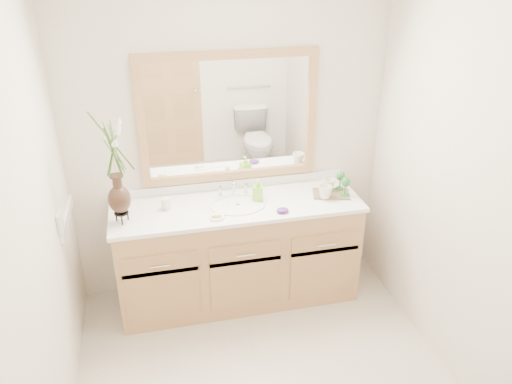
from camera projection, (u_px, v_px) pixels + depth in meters
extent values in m
cube|color=silver|center=(229.00, 143.00, 3.75)|extent=(2.40, 0.02, 2.40)
cube|color=silver|center=(30.00, 259.00, 2.37)|extent=(0.02, 2.60, 2.40)
cube|color=silver|center=(476.00, 206.00, 2.85)|extent=(0.02, 2.60, 2.40)
cube|color=tan|center=(238.00, 253.00, 3.85)|extent=(1.80, 0.55, 0.80)
cube|color=white|center=(237.00, 206.00, 3.67)|extent=(1.84, 0.57, 0.03)
ellipsoid|color=white|center=(238.00, 212.00, 3.67)|extent=(0.38, 0.30, 0.12)
cylinder|color=silver|center=(233.00, 188.00, 3.78)|extent=(0.02, 0.02, 0.11)
cylinder|color=silver|center=(220.00, 191.00, 3.76)|extent=(0.02, 0.02, 0.08)
cylinder|color=silver|center=(246.00, 189.00, 3.80)|extent=(0.02, 0.02, 0.08)
cube|color=white|center=(229.00, 118.00, 3.64)|extent=(1.20, 0.01, 0.85)
cube|color=tan|center=(228.00, 55.00, 3.43)|extent=(1.32, 0.04, 0.06)
cube|color=tan|center=(231.00, 175.00, 3.84)|extent=(1.32, 0.04, 0.06)
cube|color=tan|center=(141.00, 125.00, 3.51)|extent=(0.06, 0.04, 0.85)
cube|color=tan|center=(311.00, 112.00, 3.76)|extent=(0.06, 0.04, 0.85)
cube|color=white|center=(60.00, 221.00, 3.14)|extent=(0.02, 0.12, 0.12)
cylinder|color=black|center=(121.00, 213.00, 3.40)|extent=(0.10, 0.10, 0.01)
ellipsoid|color=#301F15|center=(120.00, 199.00, 3.35)|extent=(0.15, 0.15, 0.20)
cylinder|color=#301F15|center=(117.00, 183.00, 3.30)|extent=(0.06, 0.06, 0.09)
cylinder|color=#4C7A33|center=(113.00, 150.00, 3.19)|extent=(0.05, 0.05, 0.36)
cylinder|color=white|center=(166.00, 204.00, 3.58)|extent=(0.07, 0.07, 0.09)
cylinder|color=white|center=(217.00, 217.00, 3.47)|extent=(0.11, 0.11, 0.01)
cube|color=beige|center=(217.00, 215.00, 3.46)|extent=(0.07, 0.05, 0.02)
imported|color=#83DC33|center=(258.00, 190.00, 3.70)|extent=(0.09, 0.09, 0.15)
ellipsoid|color=#502571|center=(283.00, 210.00, 3.54)|extent=(0.11, 0.09, 0.03)
cube|color=brown|center=(331.00, 194.00, 3.80)|extent=(0.31, 0.25, 0.01)
imported|color=white|center=(325.00, 191.00, 3.71)|extent=(0.12, 0.12, 0.10)
imported|color=white|center=(329.00, 184.00, 3.82)|extent=(0.13, 0.13, 0.10)
cylinder|color=#267331|center=(345.00, 195.00, 3.76)|extent=(0.06, 0.06, 0.01)
cylinder|color=#267331|center=(345.00, 189.00, 3.74)|extent=(0.01, 0.01, 0.09)
ellipsoid|color=#267331|center=(346.00, 182.00, 3.72)|extent=(0.07, 0.07, 0.08)
cylinder|color=#267331|center=(340.00, 188.00, 3.87)|extent=(0.06, 0.06, 0.01)
cylinder|color=#267331|center=(340.00, 183.00, 3.85)|extent=(0.01, 0.01, 0.09)
ellipsoid|color=#267331|center=(341.00, 176.00, 3.82)|extent=(0.06, 0.06, 0.08)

